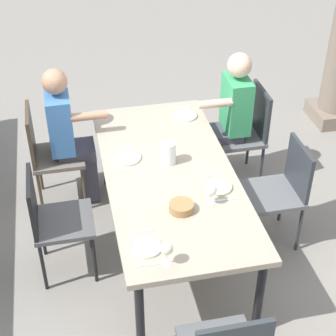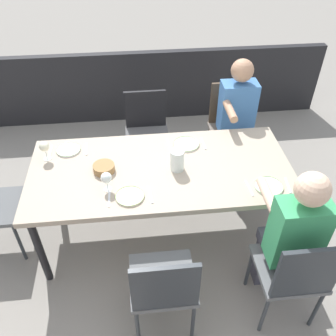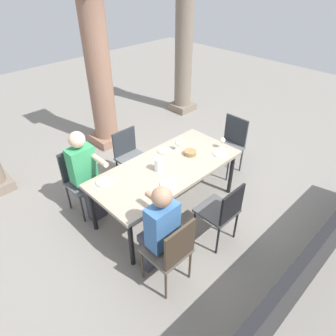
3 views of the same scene
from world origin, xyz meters
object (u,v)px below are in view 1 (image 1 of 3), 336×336
Objects in this scene: dining_table at (170,179)px; chair_west_north at (247,129)px; chair_mid_north at (282,187)px; water_pitcher at (169,154)px; wine_glass_2 at (211,191)px; bread_basket at (181,207)px; plate_1 at (127,158)px; plate_3 at (146,247)px; plate_0 at (185,115)px; wine_glass_3 at (167,249)px; diner_man_white at (69,134)px; chair_west_south at (48,151)px; diner_woman_green at (229,116)px; chair_mid_south at (52,217)px; plate_2 at (218,187)px.

chair_west_north is (-0.82, 0.91, -0.16)m from dining_table.
chair_mid_north is (0.88, -0.00, -0.01)m from chair_west_north.
wine_glass_2 is at bearing 18.31° from water_pitcher.
plate_1 is at bearing -158.40° from bread_basket.
plate_3 reaches higher than dining_table.
plate_0 is at bearing 158.91° from dining_table.
wine_glass_3 is at bearing -23.32° from bread_basket.
diner_man_white is 7.30× the size of water_pitcher.
plate_0 is 1.31× the size of wine_glass_3.
plate_0 is (0.03, -0.60, 0.23)m from chair_west_north.
wine_glass_2 reaches higher than plate_3.
diner_man_white reaches higher than chair_west_north.
diner_man_white is 5.86× the size of plate_0.
wine_glass_3 is (1.73, 0.69, 0.34)m from chair_west_south.
plate_3 is at bearing -37.84° from chair_west_north.
chair_west_south reaches higher than water_pitcher.
diner_woman_green is 8.25× the size of wine_glass_2.
chair_west_north reaches higher than dining_table.
chair_west_south reaches higher than wine_glass_2.
water_pitcher is (-0.54, -0.18, -0.03)m from wine_glass_2.
plate_1 is (0.57, -1.19, 0.23)m from chair_west_north.
plate_3 is at bearing -22.65° from dining_table.
chair_west_south reaches higher than dining_table.
chair_west_south is 1.19m from water_pitcher.
plate_1 is at bearing -64.58° from chair_west_north.
diner_woman_green is 5.83× the size of plate_0.
chair_mid_north reaches higher than bread_basket.
chair_west_north is 2.00m from plate_3.
diner_woman_green reaches higher than chair_mid_south.
chair_west_south is (0.00, -1.81, 0.01)m from chair_west_north.
chair_west_north is at bearing 142.16° from plate_3.
bread_basket is at bearing 35.23° from chair_west_south.
diner_man_white reaches higher than wine_glass_3.
chair_west_south reaches higher than bread_basket.
chair_mid_south is 5.32× the size of bread_basket.
plate_1 is at bearing -111.00° from water_pitcher.
wine_glass_3 is (0.66, -0.52, 0.11)m from plate_2.
bread_basket is at bearing -30.19° from diner_woman_green.
wine_glass_2 reaches higher than plate_0.
diner_man_white is (0.00, -1.61, 0.16)m from chair_west_north.
wine_glass_3 reaches higher than chair_mid_north.
wine_glass_3 is at bearing -28.41° from diner_woman_green.
chair_mid_north is at bearing 77.52° from water_pitcher.
chair_mid_south is 1.85m from diner_woman_green.
plate_1 is at bearing -104.78° from chair_mid_north.
diner_man_white is at bearing -151.23° from bread_basket.
plate_2 is at bearing 49.96° from dining_table.
chair_mid_south is 1.15m from wine_glass_3.
chair_west_north is 1.34m from plate_1.
diner_man_white is at bearing -91.38° from plate_0.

